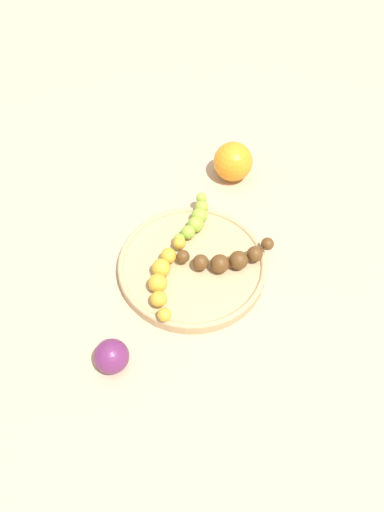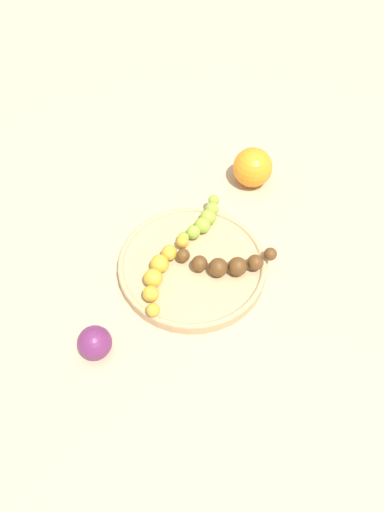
{
  "view_description": "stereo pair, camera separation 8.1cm",
  "coord_description": "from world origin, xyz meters",
  "views": [
    {
      "loc": [
        0.48,
        0.04,
        0.68
      ],
      "look_at": [
        0.0,
        0.0,
        0.04
      ],
      "focal_mm": 34.38,
      "sensor_mm": 36.0,
      "label": 1
    },
    {
      "loc": [
        0.47,
        0.12,
        0.68
      ],
      "look_at": [
        0.0,
        0.0,
        0.04
      ],
      "focal_mm": 34.38,
      "sensor_mm": 36.0,
      "label": 2
    }
  ],
  "objects": [
    {
      "name": "banana_spotted",
      "position": [
        0.04,
        -0.04,
        0.03
      ],
      "size": [
        0.16,
        0.05,
        0.03
      ],
      "rotation": [
        0.0,
        0.0,
        4.65
      ],
      "color": "gold",
      "rests_on": "fruit_bowl"
    },
    {
      "name": "banana_overripe",
      "position": [
        -0.0,
        0.06,
        0.04
      ],
      "size": [
        0.08,
        0.16,
        0.03
      ],
      "rotation": [
        0.0,
        0.0,
        0.27
      ],
      "color": "#593819",
      "rests_on": "fruit_bowl"
    },
    {
      "name": "banana_green",
      "position": [
        -0.08,
        -0.0,
        0.03
      ],
      "size": [
        0.12,
        0.05,
        0.03
      ],
      "rotation": [
        0.0,
        0.0,
        1.27
      ],
      "color": "#8CAD38",
      "rests_on": "fruit_bowl"
    },
    {
      "name": "ground_plane",
      "position": [
        0.0,
        0.0,
        0.0
      ],
      "size": [
        2.4,
        2.4,
        0.0
      ],
      "primitive_type": "plane",
      "color": "tan"
    },
    {
      "name": "orange_fruit",
      "position": [
        -0.23,
        0.06,
        0.04
      ],
      "size": [
        0.08,
        0.08,
        0.08
      ],
      "primitive_type": "sphere",
      "color": "orange",
      "rests_on": "ground_plane"
    },
    {
      "name": "plum_purple",
      "position": [
        0.18,
        -0.1,
        0.03
      ],
      "size": [
        0.05,
        0.05,
        0.05
      ],
      "primitive_type": "sphere",
      "color": "#662659",
      "rests_on": "ground_plane"
    },
    {
      "name": "fruit_bowl",
      "position": [
        0.0,
        0.0,
        0.01
      ],
      "size": [
        0.25,
        0.25,
        0.02
      ],
      "color": "tan",
      "rests_on": "ground_plane"
    }
  ]
}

